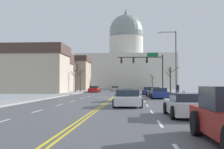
% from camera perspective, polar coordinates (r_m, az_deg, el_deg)
% --- Properties ---
extents(ground, '(20.00, 180.00, 0.20)m').
position_cam_1_polar(ground, '(36.51, 0.37, -4.50)').
color(ground, '#4B4B51').
extents(signal_gantry, '(7.91, 0.41, 7.04)m').
position_cam_1_polar(signal_gantry, '(50.67, 6.85, 2.12)').
color(signal_gantry, '#28282D').
rests_on(signal_gantry, ground).
extents(street_lamp_right, '(2.51, 0.24, 8.70)m').
position_cam_1_polar(street_lamp_right, '(39.63, 12.11, 3.34)').
color(street_lamp_right, '#333338').
rests_on(street_lamp_right, ground).
extents(capitol_building, '(35.53, 21.80, 30.40)m').
position_cam_1_polar(capitol_building, '(108.98, 2.82, 2.24)').
color(capitol_building, beige).
rests_on(capitol_building, ground).
extents(sedan_near_00, '(2.12, 4.69, 1.21)m').
position_cam_1_polar(sedan_near_00, '(46.54, 7.31, -3.25)').
color(sedan_near_00, navy).
rests_on(sedan_near_00, ground).
extents(sedan_near_01, '(2.04, 4.47, 1.27)m').
position_cam_1_polar(sedan_near_01, '(40.10, 8.21, -3.42)').
color(sedan_near_01, '#6B6056').
rests_on(sedan_near_01, ground).
extents(sedan_near_02, '(2.11, 4.62, 1.24)m').
position_cam_1_polar(sedan_near_02, '(34.13, 9.24, -3.70)').
color(sedan_near_02, navy).
rests_on(sedan_near_02, ground).
extents(sedan_near_03, '(1.95, 4.39, 1.24)m').
position_cam_1_polar(sedan_near_03, '(28.00, 2.61, -4.16)').
color(sedan_near_03, black).
rests_on(sedan_near_03, ground).
extents(sedan_near_04, '(2.16, 4.48, 1.25)m').
position_cam_1_polar(sedan_near_04, '(21.73, 3.12, -4.76)').
color(sedan_near_04, silver).
rests_on(sedan_near_04, ground).
extents(sedan_near_05, '(2.14, 4.28, 1.21)m').
position_cam_1_polar(sedan_near_05, '(15.41, 14.70, -5.91)').
color(sedan_near_05, silver).
rests_on(sedan_near_05, ground).
extents(sedan_oncoming_00, '(2.15, 4.56, 1.30)m').
position_cam_1_polar(sedan_oncoming_00, '(58.39, -3.50, -2.94)').
color(sedan_oncoming_00, '#B71414').
rests_on(sedan_oncoming_00, ground).
extents(sedan_oncoming_01, '(1.99, 4.44, 1.17)m').
position_cam_1_polar(sedan_oncoming_01, '(68.82, 0.66, -2.83)').
color(sedan_oncoming_01, '#9EA3A8').
rests_on(sedan_oncoming_01, ground).
extents(flank_building_00, '(11.60, 8.20, 7.09)m').
position_cam_1_polar(flank_building_00, '(77.31, -11.70, -0.43)').
color(flank_building_00, slate).
rests_on(flank_building_00, ground).
extents(flank_building_01, '(12.36, 8.13, 8.77)m').
position_cam_1_polar(flank_building_01, '(54.81, -15.33, 1.06)').
color(flank_building_01, '#B2A38E').
rests_on(flank_building_01, ground).
extents(flank_building_02, '(12.47, 10.38, 9.65)m').
position_cam_1_polar(flank_building_02, '(85.50, -8.64, 0.26)').
color(flank_building_02, tan).
rests_on(flank_building_02, ground).
extents(flank_building_03, '(10.29, 7.91, 8.54)m').
position_cam_1_polar(flank_building_03, '(66.46, -12.53, 0.44)').
color(flank_building_03, '#B2A38E').
rests_on(flank_building_03, ground).
extents(bare_tree_00, '(1.74, 2.35, 4.74)m').
position_cam_1_polar(bare_tree_00, '(87.25, 7.97, -1.35)').
color(bare_tree_00, '#4C3D2D').
rests_on(bare_tree_00, ground).
extents(bare_tree_01, '(2.84, 1.83, 4.39)m').
position_cam_1_polar(bare_tree_01, '(56.47, -7.22, -1.08)').
color(bare_tree_01, brown).
rests_on(bare_tree_01, ground).
extents(bare_tree_02, '(2.04, 2.16, 4.32)m').
position_cam_1_polar(bare_tree_02, '(47.31, 11.49, -0.84)').
color(bare_tree_02, '#4C3D2D').
rests_on(bare_tree_02, ground).
extents(bare_tree_03, '(2.16, 1.87, 4.92)m').
position_cam_1_polar(bare_tree_03, '(62.67, -6.27, -0.95)').
color(bare_tree_03, brown).
rests_on(bare_tree_03, ground).
extents(pedestrian_00, '(0.35, 0.34, 1.63)m').
position_cam_1_polar(pedestrian_00, '(36.79, 12.91, -2.84)').
color(pedestrian_00, '#4C4238').
rests_on(pedestrian_00, ground).
extents(bicycle_parked, '(0.12, 1.77, 0.85)m').
position_cam_1_polar(bicycle_parked, '(33.07, 14.01, -3.90)').
color(bicycle_parked, black).
rests_on(bicycle_parked, ground).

